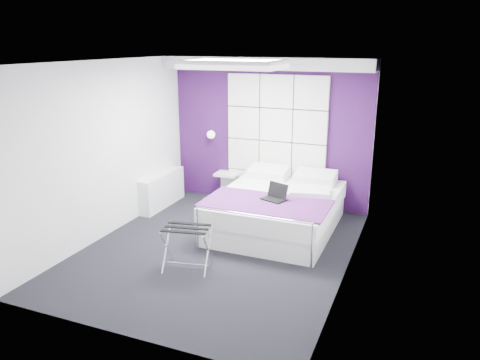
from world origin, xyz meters
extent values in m
plane|color=black|center=(0.00, 0.00, 0.00)|extent=(4.40, 4.40, 0.00)
plane|color=white|center=(0.00, 0.00, 2.60)|extent=(4.40, 4.40, 0.00)
plane|color=silver|center=(0.00, 2.20, 1.30)|extent=(3.60, 0.00, 3.60)
plane|color=silver|center=(-1.80, 0.00, 1.30)|extent=(0.00, 4.40, 4.40)
plane|color=silver|center=(1.80, 0.00, 1.30)|extent=(0.00, 4.40, 4.40)
cube|color=#330F41|center=(0.00, 2.19, 1.30)|extent=(3.58, 0.02, 2.58)
cube|color=white|center=(0.00, 1.95, 2.50)|extent=(3.58, 0.50, 0.20)
sphere|color=white|center=(-1.05, 2.06, 1.22)|extent=(0.15, 0.15, 0.15)
cube|color=white|center=(-1.69, 1.30, 0.30)|extent=(0.22, 1.20, 0.60)
cube|color=white|center=(0.54, 1.03, 0.16)|extent=(1.71, 2.14, 0.32)
cube|color=white|center=(0.54, 1.03, 0.45)|extent=(1.75, 2.18, 0.27)
cube|color=#59195D|center=(0.54, 0.49, 0.60)|extent=(1.81, 0.96, 0.03)
cube|color=white|center=(-0.74, 2.02, 0.51)|extent=(0.42, 0.32, 0.05)
cube|color=black|center=(-0.13, -0.66, 0.56)|extent=(0.58, 0.43, 0.01)
cube|color=black|center=(0.61, 0.64, 0.63)|extent=(0.34, 0.24, 0.02)
cube|color=black|center=(0.61, 0.76, 0.75)|extent=(0.34, 0.01, 0.23)
camera|label=1|loc=(2.59, -5.53, 2.85)|focal=35.00mm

